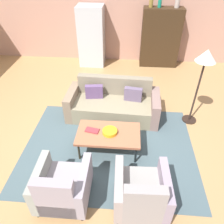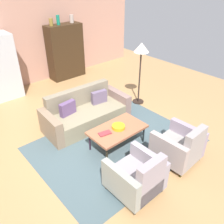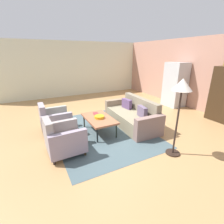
{
  "view_description": "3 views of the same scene",
  "coord_description": "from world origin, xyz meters",
  "px_view_note": "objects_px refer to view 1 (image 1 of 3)",
  "views": [
    {
      "loc": [
        0.58,
        -3.56,
        3.29
      ],
      "look_at": [
        0.3,
        -0.19,
        0.68
      ],
      "focal_mm": 35.05,
      "sensor_mm": 36.0,
      "label": 1
    },
    {
      "loc": [
        -2.52,
        -3.56,
        3.35
      ],
      "look_at": [
        0.3,
        -0.33,
        0.75
      ],
      "focal_mm": 38.17,
      "sensor_mm": 36.0,
      "label": 2
    },
    {
      "loc": [
        4.28,
        -2.22,
        2.18
      ],
      "look_at": [
        0.33,
        -0.16,
        0.58
      ],
      "focal_mm": 26.16,
      "sensor_mm": 36.0,
      "label": 3
    }
  ],
  "objects_px": {
    "vase_round": "(160,2)",
    "refrigerator": "(92,36)",
    "couch": "(113,104)",
    "armchair_right": "(141,194)",
    "book_stack": "(92,130)",
    "floor_lamp": "(205,63)",
    "cabinet": "(160,38)",
    "vase_small": "(177,3)",
    "coffee_table": "(108,134)",
    "armchair_left": "(62,188)",
    "vase_tall": "(151,3)",
    "fruit_bowl": "(110,132)"
  },
  "relations": [
    {
      "from": "book_stack",
      "to": "floor_lamp",
      "type": "relative_size",
      "value": 0.16
    },
    {
      "from": "vase_tall",
      "to": "floor_lamp",
      "type": "height_order",
      "value": "vase_tall"
    },
    {
      "from": "coffee_table",
      "to": "floor_lamp",
      "type": "bearing_deg",
      "value": 30.88
    },
    {
      "from": "armchair_left",
      "to": "book_stack",
      "type": "height_order",
      "value": "armchair_left"
    },
    {
      "from": "armchair_right",
      "to": "floor_lamp",
      "type": "distance_m",
      "value": 2.77
    },
    {
      "from": "armchair_right",
      "to": "refrigerator",
      "type": "distance_m",
      "value": 5.37
    },
    {
      "from": "armchair_right",
      "to": "vase_round",
      "type": "distance_m",
      "value": 5.49
    },
    {
      "from": "fruit_bowl",
      "to": "vase_tall",
      "type": "xyz_separation_m",
      "value": [
        0.86,
        4.06,
        1.43
      ]
    },
    {
      "from": "armchair_left",
      "to": "refrigerator",
      "type": "relative_size",
      "value": 0.48
    },
    {
      "from": "vase_small",
      "to": "cabinet",
      "type": "bearing_deg",
      "value": 179.23
    },
    {
      "from": "cabinet",
      "to": "vase_round",
      "type": "xyz_separation_m",
      "value": [
        -0.15,
        -0.0,
        1.05
      ]
    },
    {
      "from": "coffee_table",
      "to": "fruit_bowl",
      "type": "relative_size",
      "value": 4.29
    },
    {
      "from": "vase_round",
      "to": "vase_tall",
      "type": "bearing_deg",
      "value": 180.0
    },
    {
      "from": "cabinet",
      "to": "vase_tall",
      "type": "relative_size",
      "value": 8.03
    },
    {
      "from": "fruit_bowl",
      "to": "vase_round",
      "type": "height_order",
      "value": "vase_round"
    },
    {
      "from": "book_stack",
      "to": "vase_tall",
      "type": "relative_size",
      "value": 1.26
    },
    {
      "from": "coffee_table",
      "to": "refrigerator",
      "type": "relative_size",
      "value": 0.65
    },
    {
      "from": "fruit_bowl",
      "to": "vase_round",
      "type": "distance_m",
      "value": 4.45
    },
    {
      "from": "book_stack",
      "to": "refrigerator",
      "type": "distance_m",
      "value": 4.0
    },
    {
      "from": "cabinet",
      "to": "vase_small",
      "type": "relative_size",
      "value": 7.14
    },
    {
      "from": "vase_tall",
      "to": "vase_round",
      "type": "height_order",
      "value": "vase_round"
    },
    {
      "from": "vase_small",
      "to": "book_stack",
      "type": "bearing_deg",
      "value": -115.84
    },
    {
      "from": "vase_small",
      "to": "refrigerator",
      "type": "distance_m",
      "value": 2.74
    },
    {
      "from": "couch",
      "to": "vase_small",
      "type": "relative_size",
      "value": 8.47
    },
    {
      "from": "armchair_left",
      "to": "fruit_bowl",
      "type": "xyz_separation_m",
      "value": [
        0.63,
        1.17,
        0.14
      ]
    },
    {
      "from": "vase_round",
      "to": "refrigerator",
      "type": "height_order",
      "value": "vase_round"
    },
    {
      "from": "coffee_table",
      "to": "vase_small",
      "type": "distance_m",
      "value": 4.63
    },
    {
      "from": "couch",
      "to": "fruit_bowl",
      "type": "distance_m",
      "value": 1.2
    },
    {
      "from": "armchair_left",
      "to": "cabinet",
      "type": "relative_size",
      "value": 0.49
    },
    {
      "from": "couch",
      "to": "armchair_right",
      "type": "height_order",
      "value": "armchair_right"
    },
    {
      "from": "coffee_table",
      "to": "armchair_left",
      "type": "height_order",
      "value": "armchair_left"
    },
    {
      "from": "fruit_bowl",
      "to": "floor_lamp",
      "type": "bearing_deg",
      "value": 31.27
    },
    {
      "from": "vase_round",
      "to": "cabinet",
      "type": "bearing_deg",
      "value": 1.81
    },
    {
      "from": "armchair_left",
      "to": "vase_small",
      "type": "height_order",
      "value": "vase_small"
    },
    {
      "from": "cabinet",
      "to": "floor_lamp",
      "type": "height_order",
      "value": "cabinet"
    },
    {
      "from": "armchair_right",
      "to": "cabinet",
      "type": "relative_size",
      "value": 0.49
    },
    {
      "from": "vase_tall",
      "to": "vase_round",
      "type": "bearing_deg",
      "value": 0.0
    },
    {
      "from": "couch",
      "to": "floor_lamp",
      "type": "relative_size",
      "value": 1.24
    },
    {
      "from": "coffee_table",
      "to": "floor_lamp",
      "type": "height_order",
      "value": "floor_lamp"
    },
    {
      "from": "couch",
      "to": "book_stack",
      "type": "xyz_separation_m",
      "value": [
        -0.32,
        -1.15,
        0.18
      ]
    },
    {
      "from": "coffee_table",
      "to": "armchair_left",
      "type": "bearing_deg",
      "value": -117.21
    },
    {
      "from": "armchair_right",
      "to": "book_stack",
      "type": "height_order",
      "value": "armchair_right"
    },
    {
      "from": "book_stack",
      "to": "vase_small",
      "type": "distance_m",
      "value": 4.7
    },
    {
      "from": "armchair_right",
      "to": "book_stack",
      "type": "bearing_deg",
      "value": 125.29
    },
    {
      "from": "armchair_right",
      "to": "vase_small",
      "type": "distance_m",
      "value": 5.55
    },
    {
      "from": "fruit_bowl",
      "to": "book_stack",
      "type": "relative_size",
      "value": 0.99
    },
    {
      "from": "coffee_table",
      "to": "armchair_left",
      "type": "relative_size",
      "value": 1.36
    },
    {
      "from": "book_stack",
      "to": "refrigerator",
      "type": "relative_size",
      "value": 0.15
    },
    {
      "from": "couch",
      "to": "armchair_left",
      "type": "height_order",
      "value": "armchair_left"
    },
    {
      "from": "couch",
      "to": "cabinet",
      "type": "bearing_deg",
      "value": -111.61
    }
  ]
}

